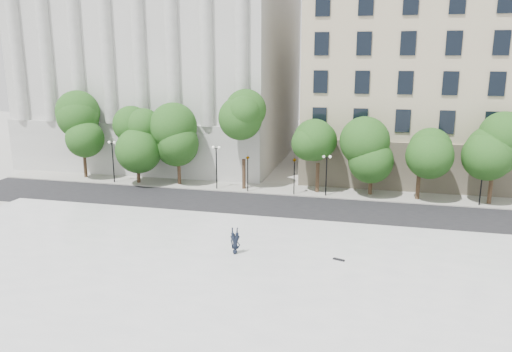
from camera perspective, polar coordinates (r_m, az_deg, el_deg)
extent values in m
plane|color=#B9B6AF|center=(28.78, -7.38, -13.80)|extent=(160.00, 160.00, 0.00)
cube|color=silver|center=(31.21, -5.42, -11.01)|extent=(44.00, 22.00, 0.45)
cube|color=black|center=(44.82, 0.76, -3.51)|extent=(60.00, 8.00, 0.02)
cube|color=#A09D94|center=(50.45, 2.26, -1.50)|extent=(60.00, 4.00, 0.12)
cube|color=beige|center=(68.12, -9.59, 12.83)|extent=(30.00, 26.00, 25.00)
cube|color=tan|center=(63.75, 23.40, 10.08)|extent=(36.00, 26.00, 21.00)
cylinder|color=black|center=(48.95, -0.95, 0.08)|extent=(0.10, 0.10, 3.50)
imported|color=black|center=(48.51, -0.96, 2.47)|extent=(0.59, 1.68, 0.66)
cylinder|color=black|center=(48.05, 4.38, -0.22)|extent=(0.10, 0.10, 3.50)
imported|color=black|center=(47.59, 4.43, 2.22)|extent=(0.47, 1.71, 0.68)
imported|color=black|center=(33.29, -2.38, -8.47)|extent=(0.79, 1.85, 0.49)
cube|color=black|center=(32.78, 9.44, -9.40)|extent=(0.79, 0.43, 0.08)
cylinder|color=#382619|center=(58.04, -18.94, 1.16)|extent=(0.36, 0.36, 2.86)
sphere|color=#1B4F16|center=(57.38, -19.24, 4.95)|extent=(4.33, 4.33, 4.33)
cylinder|color=#382619|center=(54.00, -13.30, 0.53)|extent=(0.36, 0.36, 2.66)
sphere|color=#1B4F16|center=(53.32, -13.51, 4.31)|extent=(4.03, 4.03, 4.03)
cylinder|color=#382619|center=(52.55, -8.78, 0.54)|extent=(0.36, 0.36, 2.93)
sphere|color=#1B4F16|center=(51.81, -8.94, 4.82)|extent=(4.09, 4.09, 4.09)
cylinder|color=#382619|center=(50.10, -1.39, 0.18)|extent=(0.36, 0.36, 3.14)
sphere|color=#1B4F16|center=(49.29, -1.42, 5.00)|extent=(3.60, 3.60, 3.60)
cylinder|color=#382619|center=(49.21, 7.03, -0.25)|extent=(0.36, 0.36, 3.01)
sphere|color=#1B4F16|center=(48.40, 7.17, 4.45)|extent=(3.94, 3.94, 3.94)
cylinder|color=#382619|center=(49.34, 12.95, -0.75)|extent=(0.36, 0.36, 2.53)
sphere|color=#1B4F16|center=(48.62, 13.17, 3.17)|extent=(4.07, 4.07, 4.07)
cylinder|color=#382619|center=(48.86, 18.05, -0.89)|extent=(0.36, 0.36, 3.07)
sphere|color=#1B4F16|center=(48.03, 18.41, 3.92)|extent=(4.06, 4.06, 4.06)
cylinder|color=#382619|center=(49.74, 25.21, -1.29)|extent=(0.36, 0.36, 3.05)
sphere|color=#1B4F16|center=(48.93, 25.70, 3.40)|extent=(4.17, 4.17, 4.17)
cylinder|color=black|center=(54.59, -16.00, 1.39)|extent=(0.12, 0.12, 4.29)
cube|color=black|center=(54.20, -16.15, 3.61)|extent=(0.60, 0.06, 0.06)
sphere|color=white|center=(54.33, -16.44, 3.72)|extent=(0.28, 0.28, 0.28)
sphere|color=white|center=(54.03, -15.88, 3.70)|extent=(0.28, 0.28, 0.28)
cylinder|color=black|center=(50.05, -4.54, 0.78)|extent=(0.12, 0.12, 4.25)
cube|color=black|center=(49.62, -4.58, 3.17)|extent=(0.60, 0.06, 0.06)
sphere|color=white|center=(49.70, -4.91, 3.30)|extent=(0.28, 0.28, 0.28)
sphere|color=white|center=(49.52, -4.25, 3.27)|extent=(0.28, 0.28, 0.28)
cylinder|color=black|center=(47.94, 8.03, -0.15)|extent=(0.12, 0.12, 3.82)
cube|color=black|center=(47.52, 8.10, 2.09)|extent=(0.60, 0.06, 0.06)
sphere|color=white|center=(47.53, 7.75, 2.23)|extent=(0.28, 0.28, 0.28)
sphere|color=white|center=(47.48, 8.47, 2.19)|extent=(0.28, 0.28, 0.28)
cylinder|color=black|center=(48.66, 24.35, -0.87)|extent=(0.12, 0.12, 4.10)
cube|color=black|center=(48.24, 24.59, 1.49)|extent=(0.60, 0.06, 0.06)
sphere|color=white|center=(48.16, 24.25, 1.63)|extent=(0.28, 0.28, 0.28)
sphere|color=white|center=(48.28, 24.95, 1.59)|extent=(0.28, 0.28, 0.28)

